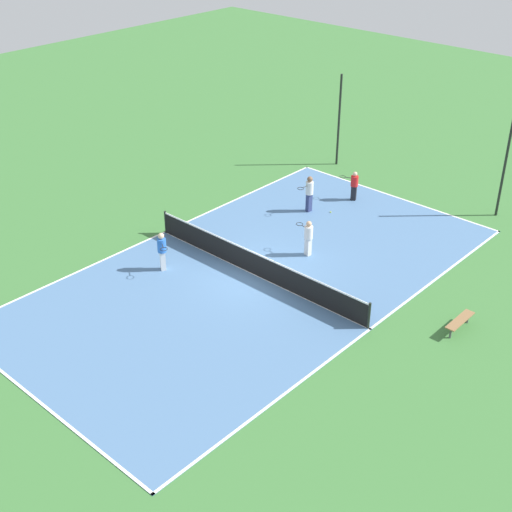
% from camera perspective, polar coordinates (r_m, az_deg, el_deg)
% --- Properties ---
extents(ground_plane, '(80.00, 80.00, 0.00)m').
position_cam_1_polar(ground_plane, '(28.62, -0.00, -1.56)').
color(ground_plane, '#3D7538').
extents(court_surface, '(11.12, 20.33, 0.02)m').
position_cam_1_polar(court_surface, '(28.62, -0.00, -1.55)').
color(court_surface, '#4C729E').
rests_on(court_surface, ground_plane).
extents(tennis_net, '(10.92, 0.10, 1.06)m').
position_cam_1_polar(tennis_net, '(28.33, -0.00, -0.60)').
color(tennis_net, black).
rests_on(tennis_net, court_surface).
extents(bench, '(0.36, 1.54, 0.45)m').
position_cam_1_polar(bench, '(26.28, 16.00, -5.03)').
color(bench, olive).
rests_on(bench, ground_plane).
extents(player_near_white, '(0.98, 0.51, 1.58)m').
position_cam_1_polar(player_near_white, '(29.68, 4.21, 1.62)').
color(player_near_white, white).
rests_on(player_near_white, court_surface).
extents(player_far_white, '(0.41, 0.96, 1.76)m').
position_cam_1_polar(player_far_white, '(33.39, 4.29, 5.18)').
color(player_far_white, navy).
rests_on(player_far_white, court_surface).
extents(player_near_blue, '(0.96, 0.78, 1.66)m').
position_cam_1_polar(player_near_blue, '(28.75, -7.53, 0.55)').
color(player_near_blue, white).
rests_on(player_near_blue, court_surface).
extents(player_coach_red, '(0.99, 0.66, 1.46)m').
position_cam_1_polar(player_coach_red, '(34.85, 7.85, 5.72)').
color(player_coach_red, black).
rests_on(player_coach_red, court_surface).
extents(tennis_ball_near_net, '(0.07, 0.07, 0.07)m').
position_cam_1_polar(tennis_ball_near_net, '(31.27, -4.12, 1.37)').
color(tennis_ball_near_net, '#CCE033').
rests_on(tennis_ball_near_net, court_surface).
extents(tennis_ball_right_alley, '(0.07, 0.07, 0.07)m').
position_cam_1_polar(tennis_ball_right_alley, '(33.74, 5.99, 3.52)').
color(tennis_ball_right_alley, '#CCE033').
rests_on(tennis_ball_right_alley, court_surface).
extents(fence_post_back_left, '(0.12, 0.12, 4.93)m').
position_cam_1_polar(fence_post_back_left, '(38.47, 6.65, 10.72)').
color(fence_post_back_left, black).
rests_on(fence_post_back_left, ground_plane).
extents(fence_post_back_right, '(0.12, 0.12, 4.93)m').
position_cam_1_polar(fence_post_back_right, '(34.27, 19.28, 6.80)').
color(fence_post_back_right, black).
rests_on(fence_post_back_right, ground_plane).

